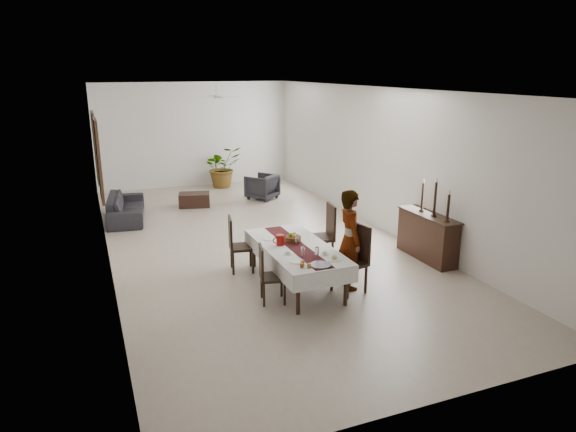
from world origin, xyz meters
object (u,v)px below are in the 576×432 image
(dining_table_top, at_px, (296,248))
(red_pitcher, at_px, (280,240))
(woman, at_px, (350,240))
(sofa, at_px, (126,207))
(sideboard_body, at_px, (427,237))

(dining_table_top, distance_m, red_pitcher, 0.30)
(dining_table_top, height_order, woman, woman)
(red_pitcher, height_order, sofa, red_pitcher)
(red_pitcher, distance_m, sideboard_body, 3.11)
(red_pitcher, xyz_separation_m, woman, (1.03, -0.57, 0.06))
(woman, height_order, sofa, woman)
(dining_table_top, distance_m, woman, 0.92)
(woman, bearing_deg, red_pitcher, 69.79)
(dining_table_top, relative_size, sideboard_body, 1.53)
(red_pitcher, xyz_separation_m, sideboard_body, (3.09, 0.08, -0.36))
(sideboard_body, bearing_deg, woman, -162.60)
(dining_table_top, bearing_deg, sofa, 114.12)
(woman, xyz_separation_m, sideboard_body, (2.06, 0.65, -0.41))
(sideboard_body, height_order, sofa, sideboard_body)
(woman, distance_m, sofa, 6.48)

